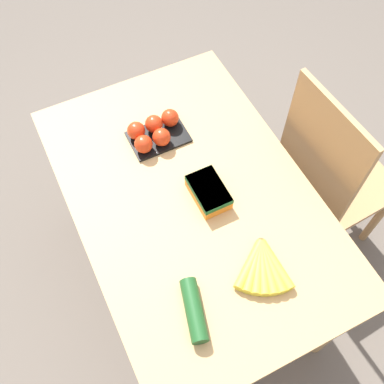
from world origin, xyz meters
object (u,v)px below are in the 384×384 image
(tomato_pack, at_px, (154,132))
(cucumber_near, at_px, (194,310))
(chair, at_px, (328,177))
(banana_bunch, at_px, (263,266))
(carrot_bag, at_px, (209,191))

(tomato_pack, bearing_deg, cucumber_near, -13.70)
(chair, xyz_separation_m, banana_bunch, (0.28, -0.52, 0.24))
(banana_bunch, height_order, tomato_pack, tomato_pack)
(carrot_bag, distance_m, cucumber_near, 0.41)
(chair, distance_m, carrot_bag, 0.61)
(carrot_bag, relative_size, cucumber_near, 0.82)
(banana_bunch, xyz_separation_m, cucumber_near, (0.03, -0.26, 0.01))
(carrot_bag, bearing_deg, chair, 87.40)
(banana_bunch, bearing_deg, cucumber_near, -82.98)
(chair, relative_size, cucumber_near, 5.16)
(tomato_pack, relative_size, cucumber_near, 1.10)
(tomato_pack, xyz_separation_m, cucumber_near, (0.65, -0.16, -0.01))
(banana_bunch, height_order, carrot_bag, carrot_bag)
(tomato_pack, bearing_deg, chair, 61.22)
(cucumber_near, bearing_deg, tomato_pack, 166.30)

